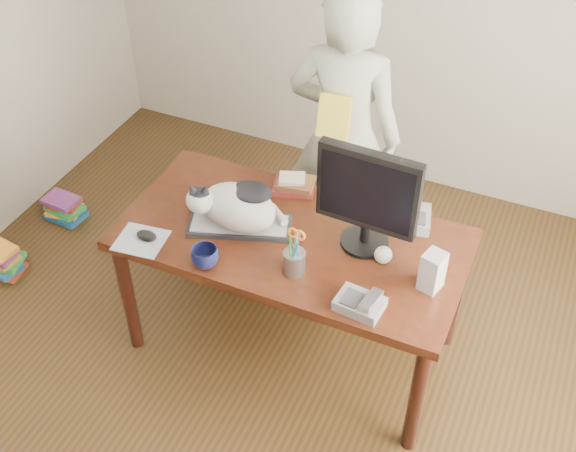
# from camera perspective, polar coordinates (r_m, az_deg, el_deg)

# --- Properties ---
(room) EXTENTS (4.50, 4.50, 4.50)m
(room) POSITION_cam_1_polar(r_m,az_deg,el_deg) (2.52, -5.09, 1.05)
(room) COLOR black
(room) RESTS_ON ground
(desk) EXTENTS (1.60, 0.80, 0.75)m
(desk) POSITION_cam_1_polar(r_m,az_deg,el_deg) (3.47, 0.86, -1.80)
(desk) COLOR black
(desk) RESTS_ON ground
(keyboard) EXTENTS (0.51, 0.33, 0.03)m
(keyboard) POSITION_cam_1_polar(r_m,az_deg,el_deg) (3.36, -3.84, 0.04)
(keyboard) COLOR black
(keyboard) RESTS_ON desk
(cat) EXTENTS (0.45, 0.34, 0.27)m
(cat) POSITION_cam_1_polar(r_m,az_deg,el_deg) (3.28, -4.19, 1.63)
(cat) COLOR silver
(cat) RESTS_ON keyboard
(monitor) EXTENTS (0.46, 0.23, 0.52)m
(monitor) POSITION_cam_1_polar(r_m,az_deg,el_deg) (3.10, 6.31, 2.40)
(monitor) COLOR black
(monitor) RESTS_ON desk
(pen_cup) EXTENTS (0.11, 0.11, 0.25)m
(pen_cup) POSITION_cam_1_polar(r_m,az_deg,el_deg) (3.10, 0.50, -2.69)
(pen_cup) COLOR gray
(pen_cup) RESTS_ON desk
(mousepad) EXTENTS (0.24, 0.22, 0.00)m
(mousepad) POSITION_cam_1_polar(r_m,az_deg,el_deg) (3.36, -11.54, -1.12)
(mousepad) COLOR #AFB5BC
(mousepad) RESTS_ON desk
(mouse) EXTENTS (0.11, 0.08, 0.04)m
(mouse) POSITION_cam_1_polar(r_m,az_deg,el_deg) (3.35, -11.11, -0.75)
(mouse) COLOR black
(mouse) RESTS_ON mousepad
(coffee_mug) EXTENTS (0.16, 0.16, 0.10)m
(coffee_mug) POSITION_cam_1_polar(r_m,az_deg,el_deg) (3.17, -6.58, -2.45)
(coffee_mug) COLOR black
(coffee_mug) RESTS_ON desk
(phone) EXTENTS (0.21, 0.17, 0.09)m
(phone) POSITION_cam_1_polar(r_m,az_deg,el_deg) (3.00, 5.77, -6.10)
(phone) COLOR slate
(phone) RESTS_ON desk
(speaker) EXTENTS (0.11, 0.11, 0.19)m
(speaker) POSITION_cam_1_polar(r_m,az_deg,el_deg) (3.08, 11.34, -3.53)
(speaker) COLOR #AEAEB1
(speaker) RESTS_ON desk
(baseball) EXTENTS (0.08, 0.08, 0.08)m
(baseball) POSITION_cam_1_polar(r_m,az_deg,el_deg) (3.20, 7.53, -2.27)
(baseball) COLOR beige
(baseball) RESTS_ON desk
(book_stack) EXTENTS (0.23, 0.20, 0.08)m
(book_stack) POSITION_cam_1_polar(r_m,az_deg,el_deg) (3.57, 0.51, 3.31)
(book_stack) COLOR #551816
(book_stack) RESTS_ON desk
(calculator) EXTENTS (0.18, 0.22, 0.06)m
(calculator) POSITION_cam_1_polar(r_m,az_deg,el_deg) (3.42, 9.99, 0.59)
(calculator) COLOR slate
(calculator) RESTS_ON desk
(person) EXTENTS (0.64, 0.45, 1.67)m
(person) POSITION_cam_1_polar(r_m,az_deg,el_deg) (3.83, 4.45, 7.12)
(person) COLOR silver
(person) RESTS_ON ground
(held_book) EXTENTS (0.16, 0.11, 0.22)m
(held_book) POSITION_cam_1_polar(r_m,az_deg,el_deg) (3.58, 3.66, 8.60)
(held_book) COLOR yellow
(held_book) RESTS_ON person
(book_pile_a) EXTENTS (0.27, 0.22, 0.18)m
(book_pile_a) POSITION_cam_1_polar(r_m,az_deg,el_deg) (4.48, -21.78, -2.51)
(book_pile_a) COLOR #9E2C16
(book_pile_a) RESTS_ON ground
(book_pile_b) EXTENTS (0.26, 0.20, 0.15)m
(book_pile_b) POSITION_cam_1_polar(r_m,az_deg,el_deg) (4.75, -17.26, 1.38)
(book_pile_b) COLOR #174D8C
(book_pile_b) RESTS_ON ground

